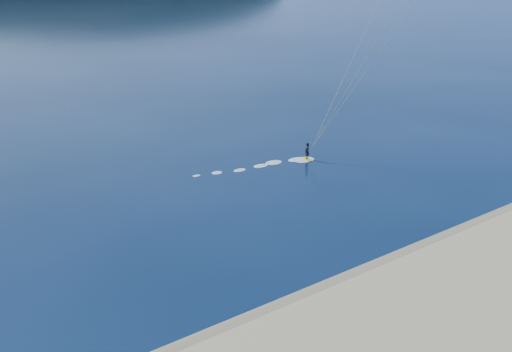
# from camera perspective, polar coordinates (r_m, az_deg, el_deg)

# --- Properties ---
(wet_sand) EXTENTS (220.00, 2.50, 0.10)m
(wet_sand) POSITION_cam_1_polar(r_m,az_deg,el_deg) (24.98, 4.28, -15.27)
(wet_sand) COLOR #8F7653
(wet_sand) RESTS_ON ground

